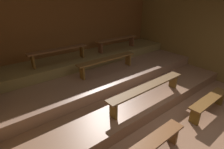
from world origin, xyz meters
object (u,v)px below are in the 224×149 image
bench_floor_right (209,102)px  bench_lower_center (148,88)px  bench_middle_center (107,61)px  bench_floor_left (152,145)px  bench_upper_left (59,51)px  bench_upper_right (117,40)px

bench_floor_right → bench_lower_center: size_ratio=0.62×
bench_lower_center → bench_middle_center: (-0.04, 1.50, 0.26)m
bench_floor_left → bench_upper_left: (-0.06, 3.38, 0.81)m
bench_upper_left → bench_upper_right: same height
bench_floor_left → bench_floor_right: bearing=0.0°
bench_floor_left → bench_upper_right: (2.10, 3.38, 0.81)m
bench_floor_right → bench_upper_right: 3.47m
bench_lower_center → bench_upper_left: bearing=114.3°
bench_floor_left → bench_lower_center: size_ratio=0.62×
bench_upper_left → bench_upper_right: bearing=0.0°
bench_floor_right → bench_upper_left: size_ratio=0.85×
bench_middle_center → bench_upper_right: bench_upper_right is taller
bench_lower_center → bench_floor_left: bearing=-136.1°
bench_floor_right → bench_upper_left: bearing=121.8°
bench_floor_left → bench_middle_center: (0.98, 2.49, 0.55)m
bench_lower_center → bench_middle_center: size_ratio=1.22×
bench_floor_left → bench_upper_right: bench_upper_right is taller
bench_floor_left → bench_lower_center: bench_lower_center is taller
bench_floor_right → bench_lower_center: (-1.01, 0.98, 0.29)m
bench_upper_right → bench_lower_center: bearing=-114.2°
bench_floor_left → bench_floor_right: (2.04, 0.00, 0.00)m
bench_middle_center → bench_upper_left: bench_upper_left is taller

